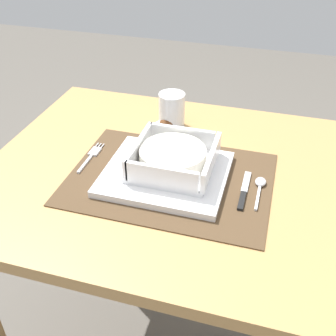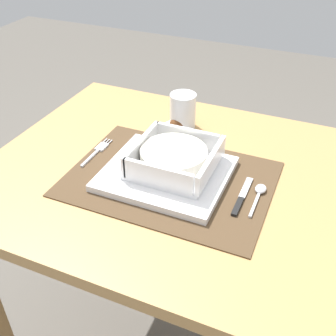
{
  "view_description": "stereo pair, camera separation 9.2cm",
  "coord_description": "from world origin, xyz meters",
  "px_view_note": "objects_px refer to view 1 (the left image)",
  "views": [
    {
      "loc": [
        0.2,
        -0.75,
        1.29
      ],
      "look_at": [
        -0.0,
        -0.04,
        0.76
      ],
      "focal_mm": 44.3,
      "sensor_mm": 36.0,
      "label": 1
    },
    {
      "loc": [
        0.29,
        -0.72,
        1.29
      ],
      "look_at": [
        -0.0,
        -0.04,
        0.76
      ],
      "focal_mm": 44.3,
      "sensor_mm": 36.0,
      "label": 2
    }
  ],
  "objects_px": {
    "condiment_saucer": "(167,127)",
    "butter_knife": "(244,192)",
    "drinking_glass": "(172,112)",
    "spoon": "(260,185)",
    "dining_table": "(174,207)",
    "porridge_bowl": "(174,158)",
    "fork": "(92,155)"
  },
  "relations": [
    {
      "from": "condiment_saucer",
      "to": "butter_knife",
      "type": "bearing_deg",
      "value": -42.75
    },
    {
      "from": "drinking_glass",
      "to": "condiment_saucer",
      "type": "xyz_separation_m",
      "value": [
        -0.01,
        -0.03,
        -0.03
      ]
    },
    {
      "from": "spoon",
      "to": "condiment_saucer",
      "type": "bearing_deg",
      "value": 141.15
    },
    {
      "from": "dining_table",
      "to": "butter_knife",
      "type": "height_order",
      "value": "butter_knife"
    },
    {
      "from": "porridge_bowl",
      "to": "butter_knife",
      "type": "relative_size",
      "value": 1.32
    },
    {
      "from": "spoon",
      "to": "butter_knife",
      "type": "xyz_separation_m",
      "value": [
        -0.03,
        -0.03,
        -0.0
      ]
    },
    {
      "from": "fork",
      "to": "spoon",
      "type": "bearing_deg",
      "value": 2.23
    },
    {
      "from": "spoon",
      "to": "drinking_glass",
      "type": "bearing_deg",
      "value": 136.91
    },
    {
      "from": "porridge_bowl",
      "to": "spoon",
      "type": "distance_m",
      "value": 0.2
    },
    {
      "from": "porridge_bowl",
      "to": "butter_knife",
      "type": "bearing_deg",
      "value": -10.27
    },
    {
      "from": "fork",
      "to": "condiment_saucer",
      "type": "height_order",
      "value": "condiment_saucer"
    },
    {
      "from": "butter_knife",
      "to": "drinking_glass",
      "type": "relative_size",
      "value": 1.42
    },
    {
      "from": "drinking_glass",
      "to": "butter_knife",
      "type": "bearing_deg",
      "value": -46.69
    },
    {
      "from": "condiment_saucer",
      "to": "dining_table",
      "type": "bearing_deg",
      "value": -68.42
    },
    {
      "from": "dining_table",
      "to": "drinking_glass",
      "type": "distance_m",
      "value": 0.26
    },
    {
      "from": "dining_table",
      "to": "butter_knife",
      "type": "xyz_separation_m",
      "value": [
        0.17,
        -0.04,
        0.12
      ]
    },
    {
      "from": "dining_table",
      "to": "porridge_bowl",
      "type": "xyz_separation_m",
      "value": [
        0.0,
        -0.02,
        0.16
      ]
    },
    {
      "from": "porridge_bowl",
      "to": "spoon",
      "type": "relative_size",
      "value": 1.6
    },
    {
      "from": "drinking_glass",
      "to": "porridge_bowl",
      "type": "bearing_deg",
      "value": -72.78
    },
    {
      "from": "fork",
      "to": "condiment_saucer",
      "type": "bearing_deg",
      "value": 55.13
    },
    {
      "from": "fork",
      "to": "condiment_saucer",
      "type": "relative_size",
      "value": 1.7
    },
    {
      "from": "dining_table",
      "to": "fork",
      "type": "distance_m",
      "value": 0.24
    },
    {
      "from": "condiment_saucer",
      "to": "spoon",
      "type": "bearing_deg",
      "value": -34.61
    },
    {
      "from": "dining_table",
      "to": "condiment_saucer",
      "type": "distance_m",
      "value": 0.22
    },
    {
      "from": "spoon",
      "to": "butter_knife",
      "type": "height_order",
      "value": "spoon"
    },
    {
      "from": "fork",
      "to": "drinking_glass",
      "type": "relative_size",
      "value": 1.38
    },
    {
      "from": "butter_knife",
      "to": "condiment_saucer",
      "type": "relative_size",
      "value": 1.75
    },
    {
      "from": "fork",
      "to": "spoon",
      "type": "xyz_separation_m",
      "value": [
        0.4,
        -0.01,
        0.0
      ]
    },
    {
      "from": "fork",
      "to": "butter_knife",
      "type": "xyz_separation_m",
      "value": [
        0.37,
        -0.04,
        0.0
      ]
    },
    {
      "from": "condiment_saucer",
      "to": "porridge_bowl",
      "type": "bearing_deg",
      "value": -69.01
    },
    {
      "from": "fork",
      "to": "porridge_bowl",
      "type": "bearing_deg",
      "value": -0.08
    },
    {
      "from": "porridge_bowl",
      "to": "butter_knife",
      "type": "height_order",
      "value": "porridge_bowl"
    }
  ]
}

